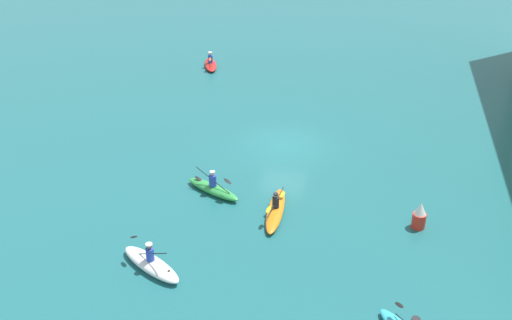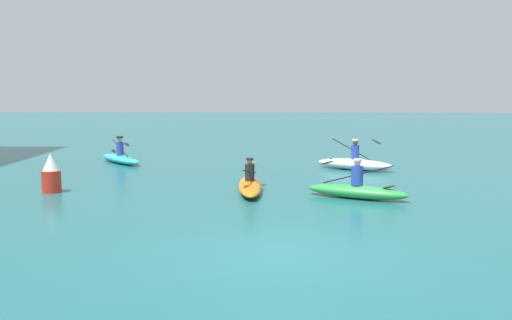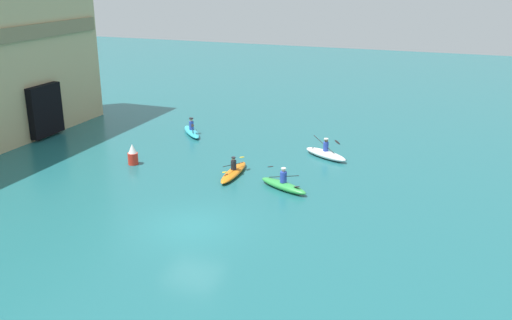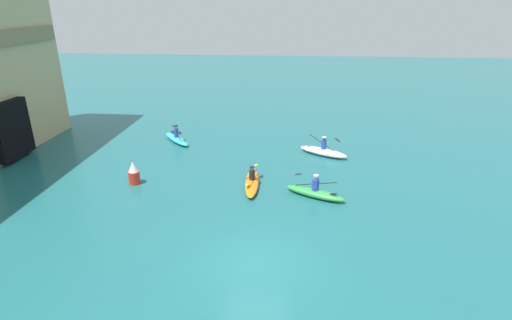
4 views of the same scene
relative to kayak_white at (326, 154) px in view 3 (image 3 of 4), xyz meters
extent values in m
plane|color=#1E6066|center=(-11.38, 3.17, -0.25)|extent=(120.00, 120.00, 0.00)
cube|color=black|center=(-2.32, 18.54, 1.60)|extent=(2.81, 0.70, 3.37)
ellipsoid|color=white|center=(0.00, 0.00, -0.04)|extent=(2.26, 3.13, 0.43)
cylinder|color=#2D47B7|center=(0.00, 0.00, 0.45)|extent=(0.31, 0.31, 0.54)
sphere|color=brown|center=(0.00, 0.00, 0.83)|extent=(0.21, 0.21, 0.21)
cylinder|color=silver|center=(0.00, 0.00, 0.92)|extent=(0.27, 0.27, 0.06)
cylinder|color=black|center=(0.00, 0.00, 0.48)|extent=(0.82, 1.74, 0.97)
ellipsoid|color=black|center=(0.35, 0.76, 0.06)|extent=(0.34, 0.45, 0.24)
ellipsoid|color=black|center=(-0.35, -0.76, 0.89)|extent=(0.34, 0.45, 0.24)
ellipsoid|color=#33B2C6|center=(1.72, 9.78, -0.08)|extent=(2.93, 2.61, 0.34)
cylinder|color=#2D47B7|center=(1.72, 9.78, 0.37)|extent=(0.31, 0.31, 0.56)
sphere|color=beige|center=(1.72, 9.78, 0.77)|extent=(0.24, 0.24, 0.24)
cylinder|color=#232328|center=(1.72, 9.78, 0.87)|extent=(0.30, 0.30, 0.06)
cylinder|color=black|center=(1.72, 9.78, 0.40)|extent=(1.84, 1.16, 0.56)
ellipsoid|color=black|center=(2.52, 10.28, 0.16)|extent=(0.47, 0.38, 0.15)
ellipsoid|color=black|center=(0.91, 9.28, 0.63)|extent=(0.47, 0.38, 0.15)
ellipsoid|color=orange|center=(-4.74, 3.97, -0.08)|extent=(3.61, 0.90, 0.34)
cylinder|color=#232328|center=(-4.74, 3.97, 0.35)|extent=(0.30, 0.30, 0.52)
sphere|color=tan|center=(-4.74, 3.97, 0.70)|extent=(0.18, 0.18, 0.18)
cylinder|color=#232328|center=(-4.74, 3.97, 0.77)|extent=(0.23, 0.23, 0.06)
cylinder|color=black|center=(-4.74, 3.97, 0.37)|extent=(2.03, 0.36, 0.40)
ellipsoid|color=yellow|center=(-3.85, 3.83, 0.53)|extent=(0.46, 0.25, 0.13)
ellipsoid|color=yellow|center=(-5.63, 4.11, 0.21)|extent=(0.46, 0.25, 0.13)
ellipsoid|color=green|center=(-5.79, 0.78, -0.05)|extent=(1.92, 3.03, 0.40)
cylinder|color=#2D47B7|center=(-5.79, 0.78, 0.43)|extent=(0.35, 0.35, 0.56)
sphere|color=beige|center=(-5.79, 0.78, 0.81)|extent=(0.20, 0.20, 0.20)
cylinder|color=silver|center=(-5.79, 0.78, 0.89)|extent=(0.25, 0.25, 0.06)
cylinder|color=black|center=(-5.79, 0.78, 0.45)|extent=(0.98, 1.91, 0.69)
ellipsoid|color=black|center=(-5.36, 1.62, 0.75)|extent=(0.36, 0.47, 0.18)
ellipsoid|color=black|center=(-6.21, -0.06, 0.16)|extent=(0.36, 0.47, 0.18)
cylinder|color=red|center=(-5.08, 10.12, 0.09)|extent=(0.59, 0.59, 0.68)
cone|color=white|center=(-5.08, 10.12, 0.70)|extent=(0.50, 0.50, 0.54)
camera|label=1|loc=(15.91, 7.73, 14.17)|focal=40.00mm
camera|label=2|loc=(-22.35, 3.28, 3.04)|focal=40.00mm
camera|label=3|loc=(-31.74, -7.49, 10.55)|focal=40.00mm
camera|label=4|loc=(-23.43, 2.06, 8.66)|focal=28.00mm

